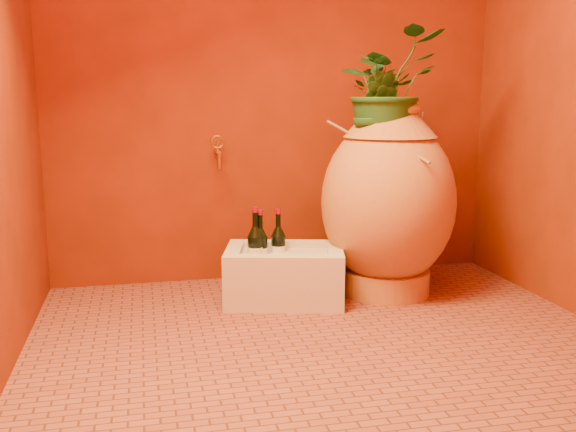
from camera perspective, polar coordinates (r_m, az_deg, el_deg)
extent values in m
plane|color=brown|center=(2.83, 3.21, -10.63)|extent=(2.50, 2.50, 0.00)
cube|color=#5C1E05|center=(3.62, -1.08, 14.18)|extent=(2.50, 0.02, 2.50)
cylinder|color=#B27232|center=(3.44, 8.68, -5.71)|extent=(0.59, 0.59, 0.13)
ellipsoid|color=#B27232|center=(3.35, 8.88, 1.22)|extent=(0.89, 0.89, 0.86)
cone|color=#B27232|center=(3.31, 9.08, 8.07)|extent=(0.61, 0.61, 0.13)
torus|color=#B27232|center=(3.31, 9.12, 9.38)|extent=(0.38, 0.38, 0.05)
cylinder|color=olive|center=(3.24, 8.03, 5.90)|extent=(0.47, 0.28, 0.28)
cylinder|color=olive|center=(3.19, 9.51, 6.47)|extent=(0.19, 0.43, 0.18)
cylinder|color=olive|center=(3.28, 11.21, 6.84)|extent=(0.23, 0.31, 0.25)
cube|color=#BFB29E|center=(3.26, -0.32, -5.48)|extent=(0.66, 0.53, 0.24)
cube|color=#BFB29E|center=(3.37, -0.91, -2.50)|extent=(0.58, 0.21, 0.03)
cube|color=#BFB29E|center=(3.07, 0.33, -3.82)|extent=(0.58, 0.21, 0.03)
cube|color=#BFB29E|center=(3.18, -4.81, -3.36)|extent=(0.13, 0.26, 0.03)
cube|color=#BFB29E|center=(3.28, 4.02, -2.89)|extent=(0.13, 0.26, 0.03)
cylinder|color=black|center=(3.21, -2.91, -3.47)|extent=(0.08, 0.08, 0.19)
cone|color=black|center=(3.18, -2.93, -1.37)|extent=(0.08, 0.08, 0.05)
cylinder|color=black|center=(3.17, -2.94, -0.27)|extent=(0.03, 0.03, 0.07)
cylinder|color=maroon|center=(3.16, -2.94, 0.57)|extent=(0.03, 0.03, 0.03)
cylinder|color=silver|center=(3.21, -2.91, -3.47)|extent=(0.08, 0.08, 0.08)
cylinder|color=black|center=(3.28, -0.87, -3.28)|extent=(0.07, 0.07, 0.18)
cone|color=black|center=(3.25, -0.87, -1.37)|extent=(0.07, 0.07, 0.05)
cylinder|color=black|center=(3.24, -0.88, -0.36)|extent=(0.03, 0.03, 0.07)
cylinder|color=maroon|center=(3.23, -0.88, 0.40)|extent=(0.03, 0.03, 0.02)
cylinder|color=silver|center=(3.28, -0.87, -3.28)|extent=(0.08, 0.08, 0.08)
cylinder|color=black|center=(3.23, -2.47, -3.49)|extent=(0.07, 0.07, 0.18)
cone|color=black|center=(3.20, -2.49, -1.51)|extent=(0.07, 0.07, 0.05)
cylinder|color=black|center=(3.19, -2.50, -0.47)|extent=(0.03, 0.03, 0.07)
cylinder|color=maroon|center=(3.18, -2.51, 0.32)|extent=(0.03, 0.03, 0.02)
cylinder|color=silver|center=(3.23, -2.47, -3.49)|extent=(0.08, 0.08, 0.08)
cylinder|color=#A87926|center=(3.49, -6.29, 5.69)|extent=(0.03, 0.15, 0.03)
cylinder|color=#A87926|center=(3.43, -6.13, 4.90)|extent=(0.02, 0.02, 0.08)
torus|color=#A87926|center=(3.49, -6.31, 6.55)|extent=(0.08, 0.01, 0.08)
cylinder|color=#A87926|center=(3.49, -6.30, 6.12)|extent=(0.01, 0.01, 0.05)
imported|color=#1B4C1E|center=(3.31, 8.78, 11.21)|extent=(0.64, 0.60, 0.58)
imported|color=#1B4C1E|center=(3.23, 7.76, 9.11)|extent=(0.28, 0.26, 0.40)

